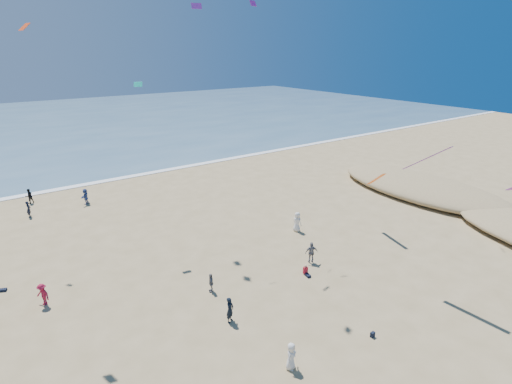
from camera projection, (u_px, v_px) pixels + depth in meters
ocean at (23, 127)px, 89.27m from camera, size 220.00×100.00×0.06m
surf_line at (75, 186)px, 50.99m from camera, size 220.00×1.20×0.08m
standing_flyers at (211, 266)px, 30.75m from camera, size 28.68×50.55×1.94m
seated_group at (264, 353)px, 22.60m from camera, size 20.73×31.77×0.84m
navy_bag at (373, 335)px, 24.41m from camera, size 0.28×0.18×0.34m
kites_aloft at (304, 81)px, 27.65m from camera, size 47.14×36.80×25.38m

